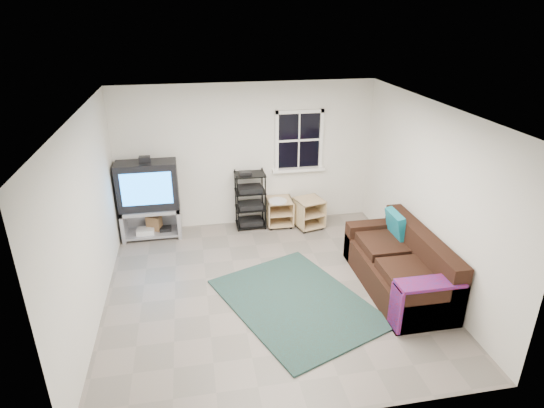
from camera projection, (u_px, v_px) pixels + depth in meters
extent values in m
plane|color=gray|center=(270.00, 289.00, 6.58)|extent=(4.60, 4.60, 0.00)
plane|color=white|center=(269.00, 110.00, 5.54)|extent=(4.60, 4.60, 0.00)
plane|color=white|center=(247.00, 156.00, 8.14)|extent=(4.60, 0.00, 4.60)
plane|color=white|center=(316.00, 311.00, 3.99)|extent=(4.60, 0.00, 4.60)
plane|color=white|center=(89.00, 221.00, 5.68)|extent=(0.00, 4.60, 4.60)
plane|color=white|center=(429.00, 195.00, 6.45)|extent=(0.00, 4.60, 4.60)
cube|color=black|center=(299.00, 140.00, 8.18)|extent=(0.80, 0.01, 1.02)
cube|color=white|center=(300.00, 112.00, 7.96)|extent=(0.88, 0.06, 0.06)
cube|color=white|center=(299.00, 170.00, 8.37)|extent=(0.98, 0.14, 0.05)
cube|color=white|center=(277.00, 142.00, 8.09)|extent=(0.06, 0.06, 1.10)
cube|color=white|center=(321.00, 139.00, 8.23)|extent=(0.06, 0.06, 1.10)
cube|color=white|center=(299.00, 140.00, 8.17)|extent=(0.78, 0.04, 0.04)
cube|color=#A5A5AD|center=(150.00, 209.00, 7.90)|extent=(1.01, 0.50, 0.06)
cube|color=#A5A5AD|center=(124.00, 224.00, 7.92)|extent=(0.06, 0.50, 0.55)
cube|color=#A5A5AD|center=(179.00, 220.00, 8.08)|extent=(0.06, 0.50, 0.55)
cube|color=#A5A5AD|center=(153.00, 232.00, 8.08)|extent=(0.89, 0.46, 0.04)
cube|color=#A5A5AD|center=(153.00, 216.00, 8.21)|extent=(1.01, 0.04, 0.55)
cube|color=silver|center=(146.00, 231.00, 8.00)|extent=(0.30, 0.24, 0.08)
cube|color=black|center=(166.00, 229.00, 8.10)|extent=(0.20, 0.18, 0.06)
cube|color=black|center=(148.00, 185.00, 7.72)|extent=(1.01, 0.42, 0.83)
cube|color=#1E83FF|center=(147.00, 189.00, 7.52)|extent=(0.83, 0.01, 0.56)
cube|color=black|center=(145.00, 159.00, 7.54)|extent=(0.18, 0.13, 0.10)
cylinder|color=black|center=(238.00, 204.00, 8.05)|extent=(0.02, 0.02, 1.08)
cylinder|color=black|center=(265.00, 202.00, 8.13)|extent=(0.02, 0.02, 1.08)
cylinder|color=black|center=(236.00, 197.00, 8.37)|extent=(0.02, 0.02, 1.08)
cylinder|color=black|center=(262.00, 195.00, 8.45)|extent=(0.02, 0.02, 1.08)
cube|color=black|center=(251.00, 224.00, 8.44)|extent=(0.54, 0.39, 0.02)
cube|color=black|center=(251.00, 221.00, 8.42)|extent=(0.42, 0.31, 0.09)
cube|color=black|center=(250.00, 208.00, 8.31)|extent=(0.54, 0.39, 0.02)
cube|color=black|center=(250.00, 205.00, 8.29)|extent=(0.42, 0.31, 0.09)
cube|color=black|center=(250.00, 191.00, 8.18)|extent=(0.54, 0.39, 0.02)
cube|color=black|center=(250.00, 189.00, 8.16)|extent=(0.42, 0.31, 0.09)
cube|color=black|center=(250.00, 174.00, 8.05)|extent=(0.54, 0.39, 0.02)
cube|color=tan|center=(309.00, 200.00, 8.22)|extent=(0.57, 0.57, 0.02)
cube|color=tan|center=(309.00, 224.00, 8.41)|extent=(0.57, 0.57, 0.02)
cube|color=tan|center=(298.00, 214.00, 8.23)|extent=(0.13, 0.46, 0.51)
cube|color=tan|center=(320.00, 210.00, 8.40)|extent=(0.13, 0.46, 0.51)
cube|color=tan|center=(303.00, 208.00, 8.50)|extent=(0.42, 0.12, 0.51)
cube|color=tan|center=(309.00, 213.00, 8.32)|extent=(0.53, 0.54, 0.02)
cylinder|color=black|center=(304.00, 232.00, 8.20)|extent=(0.05, 0.05, 0.05)
cylinder|color=black|center=(312.00, 220.00, 8.66)|extent=(0.05, 0.05, 0.05)
cube|color=tan|center=(279.00, 200.00, 8.31)|extent=(0.48, 0.48, 0.02)
cube|color=tan|center=(279.00, 222.00, 8.49)|extent=(0.48, 0.48, 0.02)
cube|color=tan|center=(267.00, 212.00, 8.37)|extent=(0.03, 0.47, 0.47)
cube|color=tan|center=(291.00, 210.00, 8.44)|extent=(0.03, 0.47, 0.47)
cube|color=tan|center=(277.00, 206.00, 8.61)|extent=(0.43, 0.03, 0.47)
cube|color=tan|center=(279.00, 212.00, 8.41)|extent=(0.43, 0.45, 0.02)
cylinder|color=black|center=(271.00, 229.00, 8.31)|extent=(0.05, 0.05, 0.05)
cylinder|color=black|center=(287.00, 219.00, 8.70)|extent=(0.05, 0.05, 0.05)
cylinder|color=silver|center=(278.00, 201.00, 8.21)|extent=(0.33, 0.33, 0.02)
cube|color=black|center=(397.00, 275.00, 6.54)|extent=(0.91, 2.02, 0.42)
cube|color=black|center=(422.00, 246.00, 6.43)|extent=(0.24, 2.02, 0.43)
cube|color=black|center=(374.00, 240.00, 7.30)|extent=(0.91, 0.24, 0.63)
cube|color=black|center=(428.00, 306.00, 5.70)|extent=(0.91, 0.24, 0.63)
cube|color=black|center=(406.00, 274.00, 6.05)|extent=(0.61, 0.73, 0.13)
cube|color=black|center=(382.00, 245.00, 6.78)|extent=(0.61, 0.73, 0.13)
cube|color=teal|center=(396.00, 225.00, 6.87)|extent=(0.20, 0.49, 0.42)
cube|color=navy|center=(430.00, 283.00, 5.56)|extent=(0.84, 0.30, 0.04)
cube|color=navy|center=(396.00, 308.00, 5.62)|extent=(0.04, 0.30, 0.59)
cube|color=black|center=(296.00, 302.00, 6.27)|extent=(2.35, 2.70, 0.03)
cube|color=#8D5F3F|center=(155.00, 225.00, 8.10)|extent=(0.29, 0.24, 0.35)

